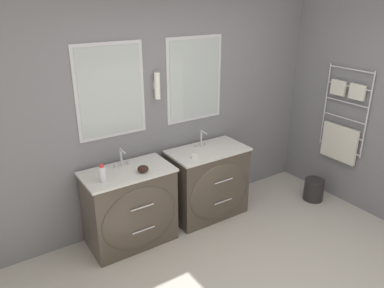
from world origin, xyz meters
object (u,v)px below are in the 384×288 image
toiletry_bottle (102,174)px  vanity_right (209,183)px  amenity_bowl (143,169)px  vanity_left (131,208)px  waste_bin (314,189)px

toiletry_bottle → vanity_right: bearing=2.3°
amenity_bowl → vanity_right: bearing=5.0°
vanity_left → toiletry_bottle: size_ratio=5.19×
toiletry_bottle → amenity_bowl: bearing=-3.6°
vanity_right → amenity_bowl: (-0.88, -0.08, 0.45)m
amenity_bowl → waste_bin: (2.23, -0.38, -0.73)m
vanity_left → toiletry_bottle: toiletry_bottle is taller
toiletry_bottle → waste_bin: toiletry_bottle is taller
vanity_left → waste_bin: (2.35, -0.46, -0.28)m
vanity_right → waste_bin: size_ratio=3.23×
toiletry_bottle → waste_bin: (2.64, -0.41, -0.78)m
toiletry_bottle → amenity_bowl: toiletry_bottle is taller
vanity_right → amenity_bowl: bearing=-175.0°
amenity_bowl → waste_bin: amenity_bowl is taller
vanity_left → amenity_bowl: size_ratio=8.12×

